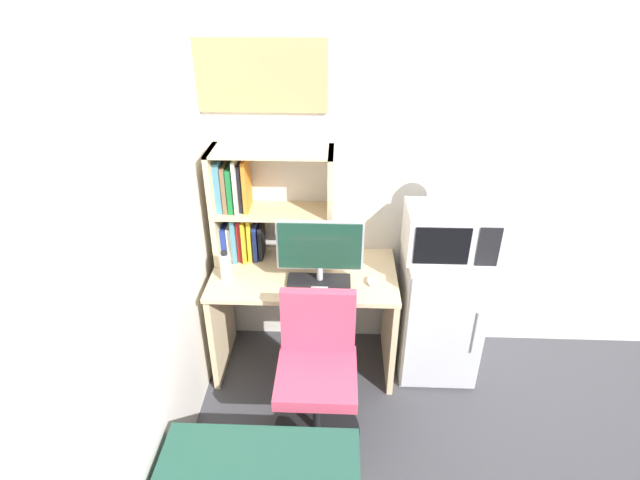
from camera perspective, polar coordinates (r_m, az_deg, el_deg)
The scene contains 13 objects.
wall_back at distance 3.32m, azimuth 23.12°, elevation 7.41°, with size 6.40×0.04×2.60m, color silver.
wall_left at distance 1.89m, azimuth -25.15°, elevation -9.81°, with size 0.04×4.40×2.60m, color silver.
desk at distance 3.20m, azimuth -1.78°, elevation -7.20°, with size 1.14×0.62×0.73m.
hutch_bookshelf at distance 3.09m, azimuth -7.59°, elevation 3.82°, with size 0.74×0.28×0.73m.
monitor at distance 2.87m, azimuth -0.01°, elevation -1.04°, with size 0.51×0.18×0.41m.
keyboard at distance 2.98m, azimuth -0.12°, elevation -4.69°, with size 0.38×0.14×0.02m, color black.
computer_mouse at distance 2.98m, azimuth 5.84°, elevation -4.66°, with size 0.05×0.10×0.03m, color silver.
water_bottle at distance 3.02m, azimuth -10.81°, elevation -3.00°, with size 0.07×0.07×0.19m.
mini_fridge at distance 3.34m, azimuth 13.43°, elevation -8.00°, with size 0.48×0.52×0.86m.
microwave at distance 3.03m, azimuth 14.68°, elevation 0.88°, with size 0.52×0.34×0.31m.
desk_fan at distance 2.90m, azimuth 16.47°, elevation 6.66°, with size 0.20×0.11×0.31m.
desk_chair at distance 2.87m, azimuth -0.34°, elevation -15.62°, with size 0.50×0.50×0.88m.
wall_corkboard at distance 2.96m, azimuth -6.76°, elevation 18.24°, with size 0.75×0.02×0.41m, color tan.
Camera 1 is at (-0.78, -2.88, 2.40)m, focal length 27.82 mm.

